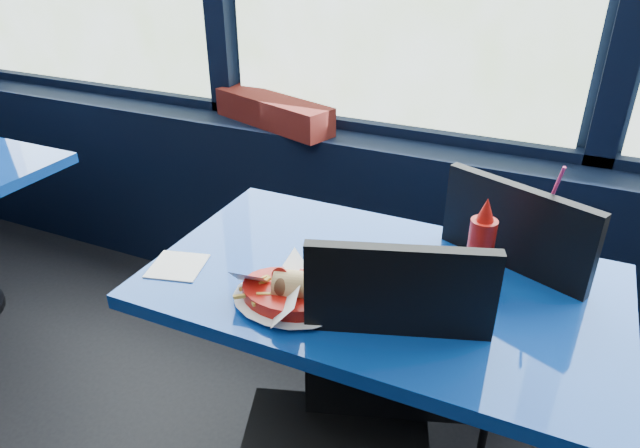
% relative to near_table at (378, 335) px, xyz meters
% --- Properties ---
extents(window_sill, '(5.00, 0.26, 0.80)m').
position_rel_near_table_xyz_m(window_sill, '(-0.30, 0.87, -0.17)').
color(window_sill, black).
rests_on(window_sill, ground).
extents(near_table, '(1.20, 0.70, 0.75)m').
position_rel_near_table_xyz_m(near_table, '(0.00, 0.00, 0.00)').
color(near_table, black).
rests_on(near_table, ground).
extents(chair_near_front, '(0.56, 0.56, 0.97)m').
position_rel_near_table_xyz_m(chair_near_front, '(0.06, -0.30, -0.01)').
color(chair_near_front, black).
rests_on(chair_near_front, ground).
extents(chair_near_back, '(0.58, 0.58, 0.98)m').
position_rel_near_table_xyz_m(chair_near_back, '(0.24, 0.32, -0.00)').
color(chair_near_back, black).
rests_on(chair_near_back, ground).
extents(planter_box, '(0.60, 0.33, 0.12)m').
position_rel_near_table_xyz_m(planter_box, '(-0.78, 0.85, 0.29)').
color(planter_box, maroon).
rests_on(planter_box, window_sill).
extents(food_basket, '(0.28, 0.28, 0.09)m').
position_rel_near_table_xyz_m(food_basket, '(-0.17, -0.19, 0.22)').
color(food_basket, '#AC120B').
rests_on(food_basket, near_table).
extents(ketchup_bottle, '(0.07, 0.07, 0.25)m').
position_rel_near_table_xyz_m(ketchup_bottle, '(0.22, 0.08, 0.29)').
color(ketchup_bottle, '#AC120B').
rests_on(ketchup_bottle, near_table).
extents(soda_cup, '(0.09, 0.09, 0.31)m').
position_rel_near_table_xyz_m(soda_cup, '(0.35, 0.21, 0.26)').
color(soda_cup, '#0E0D93').
rests_on(soda_cup, near_table).
extents(napkin, '(0.17, 0.17, 0.00)m').
position_rel_near_table_xyz_m(napkin, '(-0.52, -0.17, 0.18)').
color(napkin, white).
rests_on(napkin, near_table).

